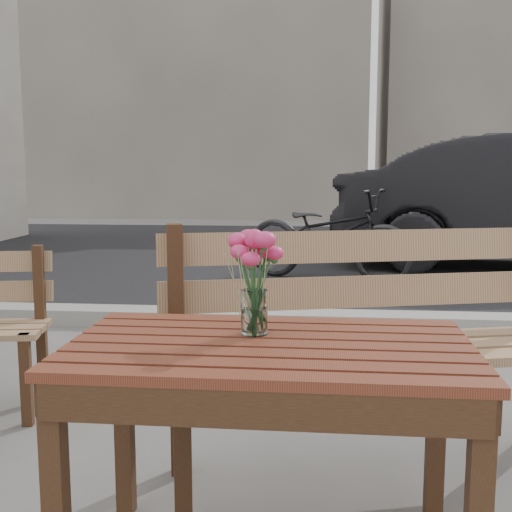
% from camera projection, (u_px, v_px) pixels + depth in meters
% --- Properties ---
extents(street, '(30.00, 8.12, 0.12)m').
position_uv_depth(street, '(324.00, 276.00, 6.63)').
color(street, black).
rests_on(street, ground).
extents(backdrop_buildings, '(15.50, 4.00, 8.00)m').
position_uv_depth(backdrop_buildings, '(329.00, 64.00, 15.33)').
color(backdrop_buildings, slate).
rests_on(backdrop_buildings, ground).
extents(main_table, '(1.11, 0.65, 0.68)m').
position_uv_depth(main_table, '(270.00, 382.00, 1.76)').
color(main_table, '#582717').
rests_on(main_table, ground).
extents(main_bench, '(1.63, 0.85, 0.97)m').
position_uv_depth(main_bench, '(370.00, 319.00, 2.39)').
color(main_bench, '#876346').
rests_on(main_bench, ground).
extents(main_vase, '(0.16, 0.16, 0.30)m').
position_uv_depth(main_vase, '(254.00, 269.00, 1.82)').
color(main_vase, white).
rests_on(main_vase, main_table).
extents(bicycle, '(1.90, 1.29, 0.94)m').
position_uv_depth(bicycle, '(327.00, 235.00, 6.47)').
color(bicycle, black).
rests_on(bicycle, ground).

